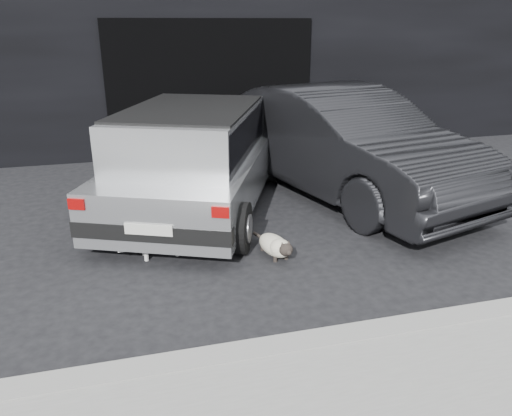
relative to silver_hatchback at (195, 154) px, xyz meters
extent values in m
plane|color=black|center=(-0.20, -0.95, -0.81)|extent=(80.00, 80.00, 0.00)
cube|color=black|center=(0.80, 5.05, 1.69)|extent=(34.00, 4.00, 5.00)
cube|color=black|center=(0.80, 3.04, 0.49)|extent=(4.00, 0.10, 2.60)
cube|color=gray|center=(0.80, -3.55, -0.75)|extent=(18.00, 0.25, 0.12)
cube|color=silver|center=(0.04, 0.09, -0.31)|extent=(3.23, 4.36, 0.63)
cube|color=silver|center=(-0.04, -0.09, 0.33)|extent=(2.50, 3.06, 0.63)
cube|color=black|center=(-0.04, -0.09, 0.33)|extent=(2.47, 2.97, 0.51)
cube|color=black|center=(-0.73, -1.67, -0.40)|extent=(1.71, 0.87, 0.18)
cube|color=black|center=(0.81, 1.85, -0.40)|extent=(1.71, 0.87, 0.18)
cube|color=silver|center=(-0.77, -1.75, -0.34)|extent=(0.49, 0.23, 0.12)
cube|color=#8C0707|center=(-1.48, -1.43, -0.09)|extent=(0.18, 0.10, 0.12)
cube|color=#8C0707|center=(-0.04, -2.06, -0.09)|extent=(0.18, 0.10, 0.12)
cube|color=black|center=(-0.04, -0.09, 0.66)|extent=(2.39, 2.82, 0.03)
cylinder|color=black|center=(-1.33, -0.87, -0.50)|extent=(0.45, 0.65, 0.61)
cylinder|color=slate|center=(-1.44, -0.82, -0.50)|extent=(0.15, 0.32, 0.34)
cylinder|color=black|center=(0.26, -1.57, -0.50)|extent=(0.45, 0.65, 0.61)
cylinder|color=slate|center=(0.37, -1.61, -0.50)|extent=(0.15, 0.32, 0.34)
cylinder|color=black|center=(-0.20, 1.71, -0.50)|extent=(0.45, 0.65, 0.61)
cylinder|color=slate|center=(-0.31, 1.76, -0.50)|extent=(0.15, 0.32, 0.34)
cylinder|color=black|center=(1.39, 1.01, -0.50)|extent=(0.45, 0.65, 0.61)
cylinder|color=slate|center=(1.50, 0.96, -0.50)|extent=(0.15, 0.32, 0.34)
imported|color=black|center=(2.28, 0.15, 0.00)|extent=(3.00, 5.20, 1.62)
ellipsoid|color=beige|center=(0.64, -1.74, -0.69)|extent=(0.37, 0.60, 0.21)
ellipsoid|color=beige|center=(0.66, -1.88, -0.66)|extent=(0.28, 0.28, 0.20)
ellipsoid|color=black|center=(0.69, -2.02, -0.63)|extent=(0.18, 0.16, 0.14)
sphere|color=black|center=(0.70, -2.08, -0.63)|extent=(0.06, 0.06, 0.06)
cone|color=black|center=(0.73, -2.00, -0.56)|extent=(0.06, 0.07, 0.07)
cone|color=black|center=(0.65, -2.01, -0.56)|extent=(0.06, 0.07, 0.07)
cylinder|color=black|center=(0.74, -1.89, -0.77)|extent=(0.05, 0.05, 0.07)
cylinder|color=black|center=(0.60, -1.91, -0.77)|extent=(0.05, 0.05, 0.07)
cylinder|color=black|center=(0.68, -1.57, -0.77)|extent=(0.05, 0.05, 0.07)
cylinder|color=black|center=(0.54, -1.59, -0.77)|extent=(0.05, 0.05, 0.07)
cylinder|color=black|center=(0.58, -1.44, -0.73)|extent=(0.19, 0.28, 0.09)
ellipsoid|color=white|center=(-0.64, -1.42, -0.62)|extent=(0.62, 0.36, 0.26)
ellipsoid|color=white|center=(-0.49, -1.40, -0.59)|extent=(0.28, 0.28, 0.22)
ellipsoid|color=white|center=(-0.33, -1.39, -0.50)|extent=(0.17, 0.18, 0.15)
sphere|color=white|center=(-0.27, -1.38, -0.51)|extent=(0.07, 0.07, 0.07)
cone|color=white|center=(-0.35, -1.35, -0.43)|extent=(0.07, 0.06, 0.08)
cone|color=white|center=(-0.35, -1.43, -0.43)|extent=(0.07, 0.06, 0.08)
cylinder|color=white|center=(-0.47, -1.33, -0.73)|extent=(0.05, 0.05, 0.15)
cylinder|color=white|center=(-0.45, -1.47, -0.73)|extent=(0.05, 0.05, 0.15)
cylinder|color=white|center=(-0.82, -1.36, -0.73)|extent=(0.05, 0.05, 0.15)
cylinder|color=white|center=(-0.80, -1.51, -0.73)|extent=(0.05, 0.05, 0.15)
cylinder|color=white|center=(-0.96, -1.45, -0.68)|extent=(0.31, 0.18, 0.10)
ellipsoid|color=gray|center=(-0.74, -1.46, -0.59)|extent=(0.23, 0.18, 0.11)
camera|label=1|loc=(-0.92, -6.75, 1.74)|focal=35.00mm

